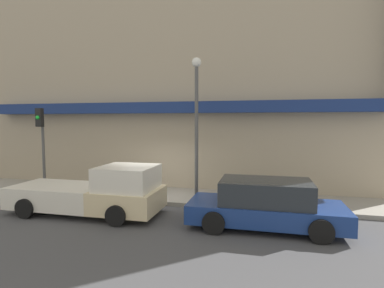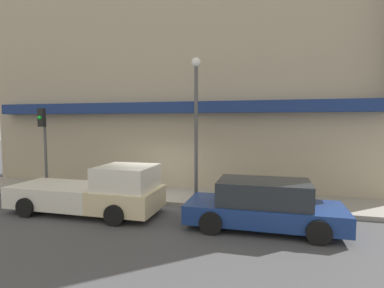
% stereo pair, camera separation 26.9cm
% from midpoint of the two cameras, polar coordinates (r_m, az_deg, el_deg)
% --- Properties ---
extents(ground_plane, '(80.00, 80.00, 0.00)m').
position_cam_midpoint_polar(ground_plane, '(12.16, -8.73, -11.39)').
color(ground_plane, '#424244').
extents(sidewalk, '(36.00, 2.55, 0.16)m').
position_cam_midpoint_polar(sidewalk, '(13.29, -6.63, -9.65)').
color(sidewalk, gray).
rests_on(sidewalk, ground).
extents(building, '(19.80, 3.80, 11.12)m').
position_cam_midpoint_polar(building, '(15.68, -3.23, 12.62)').
color(building, tan).
rests_on(building, ground).
extents(pickup_truck, '(5.45, 2.16, 1.76)m').
position_cam_midpoint_polar(pickup_truck, '(11.29, -18.57, -8.78)').
color(pickup_truck, beige).
rests_on(pickup_truck, ground).
extents(parked_car, '(4.71, 2.07, 1.48)m').
position_cam_midpoint_polar(parked_car, '(9.66, 12.99, -11.18)').
color(parked_car, navy).
rests_on(parked_car, ground).
extents(fire_hydrant, '(0.21, 0.21, 0.72)m').
position_cam_midpoint_polar(fire_hydrant, '(11.84, 6.49, -9.20)').
color(fire_hydrant, '#196633').
rests_on(fire_hydrant, sidewalk).
extents(street_lamp, '(0.36, 0.36, 5.53)m').
position_cam_midpoint_polar(street_lamp, '(11.50, 0.19, 5.99)').
color(street_lamp, '#4C4C4C').
rests_on(street_lamp, sidewalk).
extents(traffic_light, '(0.28, 0.42, 3.69)m').
position_cam_midpoint_polar(traffic_light, '(14.65, -27.21, 1.56)').
color(traffic_light, '#4C4C4C').
rests_on(traffic_light, sidewalk).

